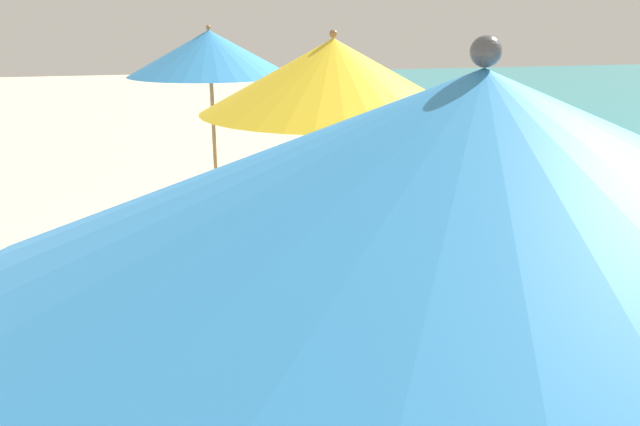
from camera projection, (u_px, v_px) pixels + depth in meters
name	position (u px, v px, depth m)	size (l,w,h in m)	color
umbrella_second	(474.00, 199.00, 1.24)	(2.50, 2.50, 2.93)	#4C4C51
umbrella_third	(333.00, 76.00, 4.55)	(2.01, 2.01, 2.90)	olive
lounger_third_shoreside	(346.00, 291.00, 6.38)	(1.40, 0.93, 0.58)	blue
lounger_third_inland	(483.00, 416.00, 4.30)	(1.32, 0.84, 0.57)	blue
umbrella_farthest	(210.00, 53.00, 7.64)	(2.07, 2.07, 2.91)	olive
lounger_farthest_shoreside	(268.00, 200.00, 9.40)	(1.62, 0.90, 0.60)	#4CA572
person_walking_near	(457.00, 152.00, 9.61)	(0.30, 0.40, 1.63)	#334CB2
person_walking_mid	(540.00, 195.00, 7.54)	(0.34, 0.42, 1.51)	silver
cooler_box	(394.00, 227.00, 8.60)	(0.53, 0.55, 0.37)	#338C59
beach_ball	(612.00, 249.00, 7.84)	(0.32, 0.32, 0.32)	white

